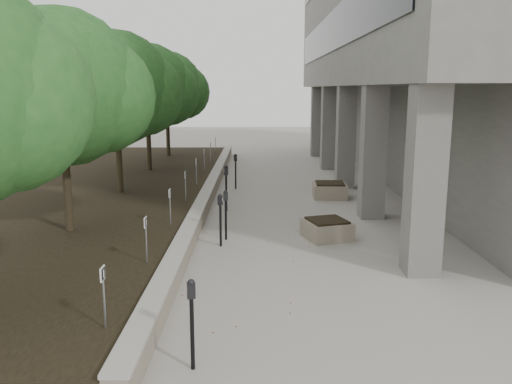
{
  "coord_description": "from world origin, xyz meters",
  "views": [
    {
      "loc": [
        -0.1,
        -9.79,
        3.9
      ],
      "look_at": [
        -0.12,
        4.22,
        1.14
      ],
      "focal_mm": 36.93,
      "sensor_mm": 36.0,
      "label": 1
    }
  ],
  "objects_px": {
    "parking_meter_3": "(226,215)",
    "parking_meter_5": "(236,171)",
    "parking_meter_1": "(192,325)",
    "parking_meter_4": "(226,188)",
    "crabapple_tree_2": "(63,121)",
    "parking_meter_2": "(220,220)",
    "crabapple_tree_3": "(117,112)",
    "crabapple_tree_5": "(167,104)",
    "planter_front": "(327,229)",
    "crabapple_tree_4": "(147,107)",
    "planter_back": "(330,190)"
  },
  "relations": [
    {
      "from": "crabapple_tree_2",
      "to": "planter_front",
      "type": "xyz_separation_m",
      "value": [
        6.55,
        0.67,
        -2.86
      ]
    },
    {
      "from": "crabapple_tree_2",
      "to": "crabapple_tree_4",
      "type": "distance_m",
      "value": 10.0
    },
    {
      "from": "planter_front",
      "to": "parking_meter_3",
      "type": "bearing_deg",
      "value": -177.26
    },
    {
      "from": "crabapple_tree_3",
      "to": "parking_meter_4",
      "type": "relative_size",
      "value": 3.65
    },
    {
      "from": "crabapple_tree_5",
      "to": "planter_back",
      "type": "bearing_deg",
      "value": -50.8
    },
    {
      "from": "parking_meter_2",
      "to": "parking_meter_1",
      "type": "bearing_deg",
      "value": -74.1
    },
    {
      "from": "parking_meter_3",
      "to": "parking_meter_5",
      "type": "xyz_separation_m",
      "value": [
        -0.03,
        7.14,
        0.03
      ]
    },
    {
      "from": "parking_meter_4",
      "to": "parking_meter_5",
      "type": "bearing_deg",
      "value": 76.21
    },
    {
      "from": "parking_meter_4",
      "to": "crabapple_tree_3",
      "type": "bearing_deg",
      "value": 151.35
    },
    {
      "from": "parking_meter_1",
      "to": "parking_meter_5",
      "type": "distance_m",
      "value": 13.65
    },
    {
      "from": "crabapple_tree_3",
      "to": "parking_meter_4",
      "type": "distance_m",
      "value": 4.55
    },
    {
      "from": "crabapple_tree_2",
      "to": "parking_meter_1",
      "type": "distance_m",
      "value": 7.48
    },
    {
      "from": "crabapple_tree_2",
      "to": "parking_meter_2",
      "type": "xyz_separation_m",
      "value": [
        3.79,
        -0.05,
        -2.45
      ]
    },
    {
      "from": "parking_meter_4",
      "to": "planter_back",
      "type": "height_order",
      "value": "parking_meter_4"
    },
    {
      "from": "crabapple_tree_4",
      "to": "parking_meter_5",
      "type": "height_order",
      "value": "crabapple_tree_4"
    },
    {
      "from": "parking_meter_1",
      "to": "parking_meter_4",
      "type": "xyz_separation_m",
      "value": [
        -0.09,
        9.82,
        0.08
      ]
    },
    {
      "from": "crabapple_tree_4",
      "to": "crabapple_tree_5",
      "type": "bearing_deg",
      "value": 90.0
    },
    {
      "from": "crabapple_tree_2",
      "to": "crabapple_tree_3",
      "type": "relative_size",
      "value": 1.0
    },
    {
      "from": "crabapple_tree_2",
      "to": "parking_meter_2",
      "type": "distance_m",
      "value": 4.51
    },
    {
      "from": "parking_meter_3",
      "to": "parking_meter_5",
      "type": "bearing_deg",
      "value": 78.9
    },
    {
      "from": "parking_meter_2",
      "to": "parking_meter_5",
      "type": "distance_m",
      "value": 7.73
    },
    {
      "from": "crabapple_tree_3",
      "to": "parking_meter_3",
      "type": "height_order",
      "value": "crabapple_tree_3"
    },
    {
      "from": "crabapple_tree_4",
      "to": "parking_meter_3",
      "type": "bearing_deg",
      "value": -67.64
    },
    {
      "from": "parking_meter_1",
      "to": "parking_meter_2",
      "type": "distance_m",
      "value": 5.92
    },
    {
      "from": "crabapple_tree_3",
      "to": "parking_meter_5",
      "type": "height_order",
      "value": "crabapple_tree_3"
    },
    {
      "from": "crabapple_tree_2",
      "to": "parking_meter_2",
      "type": "bearing_deg",
      "value": -0.7
    },
    {
      "from": "parking_meter_1",
      "to": "parking_meter_2",
      "type": "bearing_deg",
      "value": 76.49
    },
    {
      "from": "parking_meter_5",
      "to": "parking_meter_3",
      "type": "bearing_deg",
      "value": -75.73
    },
    {
      "from": "planter_back",
      "to": "parking_meter_4",
      "type": "bearing_deg",
      "value": -149.62
    },
    {
      "from": "crabapple_tree_2",
      "to": "crabapple_tree_5",
      "type": "bearing_deg",
      "value": 90.0
    },
    {
      "from": "crabapple_tree_5",
      "to": "parking_meter_2",
      "type": "height_order",
      "value": "crabapple_tree_5"
    },
    {
      "from": "crabapple_tree_2",
      "to": "crabapple_tree_5",
      "type": "height_order",
      "value": "same"
    },
    {
      "from": "planter_front",
      "to": "planter_back",
      "type": "relative_size",
      "value": 0.92
    },
    {
      "from": "crabapple_tree_3",
      "to": "parking_meter_3",
      "type": "relative_size",
      "value": 4.1
    },
    {
      "from": "parking_meter_3",
      "to": "parking_meter_1",
      "type": "bearing_deg",
      "value": -102.14
    },
    {
      "from": "parking_meter_3",
      "to": "planter_front",
      "type": "height_order",
      "value": "parking_meter_3"
    },
    {
      "from": "parking_meter_2",
      "to": "planter_front",
      "type": "distance_m",
      "value": 2.89
    },
    {
      "from": "parking_meter_1",
      "to": "parking_meter_4",
      "type": "bearing_deg",
      "value": 76.93
    },
    {
      "from": "crabapple_tree_4",
      "to": "parking_meter_5",
      "type": "distance_m",
      "value": 5.11
    },
    {
      "from": "crabapple_tree_4",
      "to": "planter_front",
      "type": "height_order",
      "value": "crabapple_tree_4"
    },
    {
      "from": "planter_front",
      "to": "parking_meter_2",
      "type": "bearing_deg",
      "value": -165.42
    },
    {
      "from": "crabapple_tree_4",
      "to": "planter_front",
      "type": "relative_size",
      "value": 4.92
    },
    {
      "from": "crabapple_tree_5",
      "to": "crabapple_tree_4",
      "type": "bearing_deg",
      "value": -90.0
    },
    {
      "from": "crabapple_tree_3",
      "to": "parking_meter_1",
      "type": "distance_m",
      "value": 11.86
    },
    {
      "from": "parking_meter_2",
      "to": "planter_back",
      "type": "bearing_deg",
      "value": 75.32
    },
    {
      "from": "parking_meter_1",
      "to": "crabapple_tree_5",
      "type": "bearing_deg",
      "value": 86.69
    },
    {
      "from": "parking_meter_4",
      "to": "parking_meter_5",
      "type": "xyz_separation_m",
      "value": [
        0.15,
        3.83,
        -0.05
      ]
    },
    {
      "from": "parking_meter_1",
      "to": "parking_meter_3",
      "type": "bearing_deg",
      "value": 75.62
    },
    {
      "from": "crabapple_tree_3",
      "to": "crabapple_tree_5",
      "type": "bearing_deg",
      "value": 90.0
    },
    {
      "from": "crabapple_tree_4",
      "to": "crabapple_tree_3",
      "type": "bearing_deg",
      "value": -90.0
    }
  ]
}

